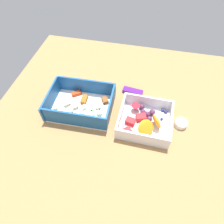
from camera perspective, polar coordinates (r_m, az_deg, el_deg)
name	(u,v)px	position (r cm, az deg, el deg)	size (l,w,h in cm)	color
table_surface	(116,118)	(65.47, 1.02, -1.65)	(80.00, 80.00, 2.00)	#9E7547
pasta_container	(81,105)	(65.75, -8.88, 1.99)	(20.65, 15.39, 6.33)	white
fruit_bowl	(145,120)	(62.28, 9.28, -2.35)	(16.02, 15.21, 5.43)	white
candy_bar	(133,91)	(71.33, 5.90, 5.84)	(7.00, 2.40, 1.20)	#51197A
paper_cup_liner	(181,124)	(65.41, 18.98, -3.12)	(3.86, 3.86, 1.70)	white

